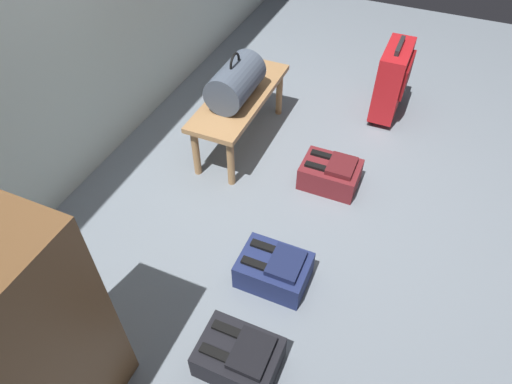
{
  "coord_description": "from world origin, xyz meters",
  "views": [
    {
      "loc": [
        -1.99,
        -0.42,
        2.16
      ],
      "look_at": [
        -0.28,
        0.32,
        0.25
      ],
      "focal_mm": 31.48,
      "sensor_mm": 36.0,
      "label": 1
    }
  ],
  "objects_px": {
    "backpack_dark": "(239,357)",
    "backpack_maroon": "(331,174)",
    "cell_phone": "(256,71)",
    "duffel_bag_slate": "(236,82)",
    "side_cabinet": "(20,347)",
    "backpack_navy": "(274,270)",
    "bench": "(240,102)",
    "suitcase_upright_red": "(392,80)"
  },
  "relations": [
    {
      "from": "bench",
      "to": "backpack_maroon",
      "type": "bearing_deg",
      "value": -103.96
    },
    {
      "from": "backpack_dark",
      "to": "backpack_maroon",
      "type": "distance_m",
      "value": 1.39
    },
    {
      "from": "cell_phone",
      "to": "side_cabinet",
      "type": "height_order",
      "value": "side_cabinet"
    },
    {
      "from": "backpack_navy",
      "to": "side_cabinet",
      "type": "xyz_separation_m",
      "value": [
        -1.0,
        0.64,
        0.46
      ]
    },
    {
      "from": "backpack_navy",
      "to": "side_cabinet",
      "type": "height_order",
      "value": "side_cabinet"
    },
    {
      "from": "cell_phone",
      "to": "backpack_maroon",
      "type": "xyz_separation_m",
      "value": [
        -0.5,
        -0.76,
        -0.32
      ]
    },
    {
      "from": "cell_phone",
      "to": "backpack_navy",
      "type": "xyz_separation_m",
      "value": [
        -1.37,
        -0.7,
        -0.32
      ]
    },
    {
      "from": "suitcase_upright_red",
      "to": "side_cabinet",
      "type": "relative_size",
      "value": 0.56
    },
    {
      "from": "duffel_bag_slate",
      "to": "backpack_dark",
      "type": "relative_size",
      "value": 1.16
    },
    {
      "from": "backpack_navy",
      "to": "side_cabinet",
      "type": "bearing_deg",
      "value": 147.19
    },
    {
      "from": "backpack_navy",
      "to": "suitcase_upright_red",
      "type": "bearing_deg",
      "value": -7.4
    },
    {
      "from": "bench",
      "to": "side_cabinet",
      "type": "relative_size",
      "value": 0.91
    },
    {
      "from": "suitcase_upright_red",
      "to": "backpack_maroon",
      "type": "distance_m",
      "value": 0.99
    },
    {
      "from": "cell_phone",
      "to": "side_cabinet",
      "type": "relative_size",
      "value": 0.13
    },
    {
      "from": "backpack_maroon",
      "to": "side_cabinet",
      "type": "distance_m",
      "value": 2.04
    },
    {
      "from": "duffel_bag_slate",
      "to": "backpack_navy",
      "type": "xyz_separation_m",
      "value": [
        -0.99,
        -0.68,
        -0.45
      ]
    },
    {
      "from": "duffel_bag_slate",
      "to": "backpack_navy",
      "type": "distance_m",
      "value": 1.28
    },
    {
      "from": "bench",
      "to": "backpack_maroon",
      "type": "relative_size",
      "value": 2.63
    },
    {
      "from": "cell_phone",
      "to": "backpack_maroon",
      "type": "relative_size",
      "value": 0.38
    },
    {
      "from": "backpack_dark",
      "to": "backpack_navy",
      "type": "distance_m",
      "value": 0.53
    },
    {
      "from": "bench",
      "to": "suitcase_upright_red",
      "type": "height_order",
      "value": "suitcase_upright_red"
    },
    {
      "from": "bench",
      "to": "backpack_dark",
      "type": "xyz_separation_m",
      "value": [
        -1.57,
        -0.71,
        -0.25
      ]
    },
    {
      "from": "cell_phone",
      "to": "backpack_navy",
      "type": "distance_m",
      "value": 1.57
    },
    {
      "from": "backpack_maroon",
      "to": "cell_phone",
      "type": "bearing_deg",
      "value": 56.53
    },
    {
      "from": "side_cabinet",
      "to": "backpack_dark",
      "type": "bearing_deg",
      "value": -54.89
    },
    {
      "from": "bench",
      "to": "backpack_dark",
      "type": "height_order",
      "value": "bench"
    },
    {
      "from": "duffel_bag_slate",
      "to": "bench",
      "type": "bearing_deg",
      "value": 0.0
    },
    {
      "from": "duffel_bag_slate",
      "to": "suitcase_upright_red",
      "type": "bearing_deg",
      "value": -47.96
    },
    {
      "from": "backpack_dark",
      "to": "suitcase_upright_red",
      "type": "bearing_deg",
      "value": -5.03
    },
    {
      "from": "cell_phone",
      "to": "backpack_dark",
      "type": "bearing_deg",
      "value": -158.91
    },
    {
      "from": "bench",
      "to": "backpack_dark",
      "type": "bearing_deg",
      "value": -155.61
    },
    {
      "from": "backpack_dark",
      "to": "backpack_maroon",
      "type": "bearing_deg",
      "value": -1.35
    },
    {
      "from": "backpack_maroon",
      "to": "backpack_navy",
      "type": "height_order",
      "value": "same"
    },
    {
      "from": "suitcase_upright_red",
      "to": "side_cabinet",
      "type": "xyz_separation_m",
      "value": [
        -2.81,
        0.88,
        0.24
      ]
    },
    {
      "from": "duffel_bag_slate",
      "to": "side_cabinet",
      "type": "relative_size",
      "value": 0.4
    },
    {
      "from": "suitcase_upright_red",
      "to": "backpack_dark",
      "type": "height_order",
      "value": "suitcase_upright_red"
    },
    {
      "from": "suitcase_upright_red",
      "to": "backpack_dark",
      "type": "xyz_separation_m",
      "value": [
        -2.34,
        0.21,
        -0.22
      ]
    },
    {
      "from": "backpack_maroon",
      "to": "backpack_dark",
      "type": "bearing_deg",
      "value": 178.65
    },
    {
      "from": "suitcase_upright_red",
      "to": "backpack_navy",
      "type": "bearing_deg",
      "value": 172.6
    },
    {
      "from": "suitcase_upright_red",
      "to": "side_cabinet",
      "type": "bearing_deg",
      "value": 162.66
    },
    {
      "from": "backpack_dark",
      "to": "backpack_maroon",
      "type": "height_order",
      "value": "same"
    },
    {
      "from": "backpack_maroon",
      "to": "backpack_navy",
      "type": "bearing_deg",
      "value": 175.85
    }
  ]
}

